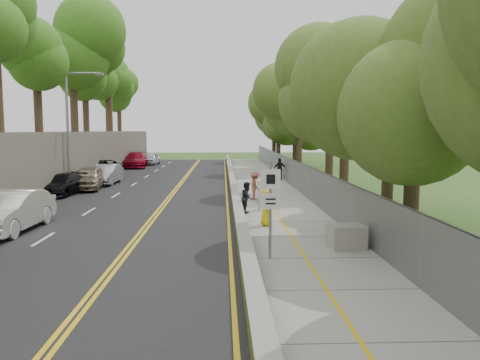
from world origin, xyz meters
name	(u,v)px	position (x,y,z in m)	size (l,w,h in m)	color
ground	(235,239)	(0.00, 0.00, 0.00)	(140.00, 140.00, 0.00)	#33511E
road	(152,189)	(-5.40, 15.00, 0.02)	(11.20, 66.00, 0.04)	black
sidewalk	(265,189)	(2.55, 15.00, 0.03)	(4.20, 66.00, 0.05)	gray
jersey_barrier	(233,185)	(0.25, 15.00, 0.30)	(0.42, 66.00, 0.60)	#BADD32
rock_embankment	(32,161)	(-13.50, 15.00, 2.00)	(5.00, 66.00, 4.00)	#595147
chainlink_fence	(295,175)	(4.65, 15.00, 1.00)	(0.04, 66.00, 2.00)	slate
trees_embankment	(34,34)	(-13.00, 15.00, 10.50)	(6.40, 66.00, 13.00)	#437D20
trees_fenceside	(330,88)	(7.00, 15.00, 7.00)	(7.00, 66.00, 14.00)	#577629
streetlight	(71,122)	(-10.46, 14.00, 4.64)	(2.52, 0.22, 8.00)	gray
signpost	(270,199)	(1.05, -3.02, 1.96)	(0.62, 0.09, 3.10)	gray
construction_barrel	(275,174)	(3.87, 20.90, 0.53)	(0.58, 0.58, 0.95)	#FF3202
concrete_block	(346,237)	(3.83, -1.75, 0.45)	(1.20, 0.90, 0.80)	gray
car_1	(11,211)	(-9.00, 1.44, 0.86)	(1.73, 4.97, 1.64)	white
car_3	(63,184)	(-10.60, 12.30, 0.71)	(1.87, 4.59, 1.33)	black
car_4	(88,178)	(-9.74, 15.01, 0.84)	(1.89, 4.70, 1.60)	tan
car_5	(106,174)	(-9.30, 18.23, 0.79)	(1.58, 4.53, 1.49)	#9C9FA2
car_6	(105,169)	(-10.60, 22.93, 0.81)	(2.55, 5.52, 1.54)	black
car_7	(136,160)	(-9.99, 34.09, 0.88)	(2.35, 5.77, 1.68)	maroon
car_8	(151,159)	(-9.00, 38.51, 0.75)	(1.68, 4.18, 1.42)	silver
painter_0	(266,208)	(1.41, 2.17, 0.82)	(0.75, 0.49, 1.54)	yellow
painter_1	(260,195)	(1.45, 6.04, 0.85)	(0.59, 0.38, 1.61)	white
painter_2	(247,198)	(0.75, 5.18, 0.83)	(0.75, 0.59, 1.55)	black
painter_3	(255,186)	(1.45, 9.73, 0.87)	(1.06, 0.61, 1.64)	#9E4C3D
person_far	(280,169)	(4.20, 20.31, 0.96)	(1.07, 0.44, 1.82)	black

